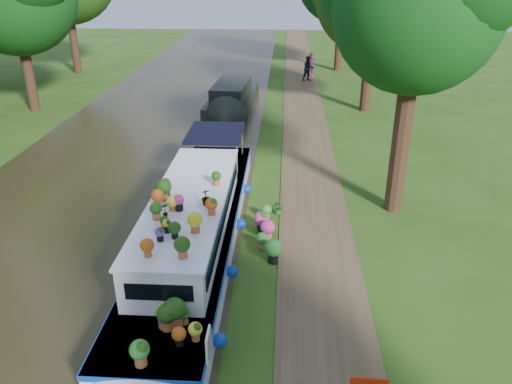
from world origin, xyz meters
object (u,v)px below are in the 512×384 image
at_px(plant_boat, 191,231).
at_px(pedestrian_pink, 311,65).
at_px(second_boat, 232,98).
at_px(pedestrian_dark, 308,69).

relative_size(plant_boat, pedestrian_pink, 7.93).
relative_size(plant_boat, second_boat, 1.76).
height_order(plant_boat, pedestrian_pink, plant_boat).
distance_m(plant_boat, second_boat, 15.21).
height_order(pedestrian_pink, pedestrian_dark, pedestrian_pink).
bearing_deg(pedestrian_dark, pedestrian_pink, 58.51).
bearing_deg(second_boat, plant_boat, -84.52).
xyz_separation_m(plant_boat, second_boat, (-0.50, 15.20, -0.26)).
distance_m(plant_boat, pedestrian_pink, 23.89).
height_order(plant_boat, second_boat, plant_boat).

